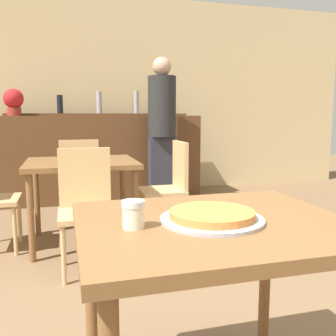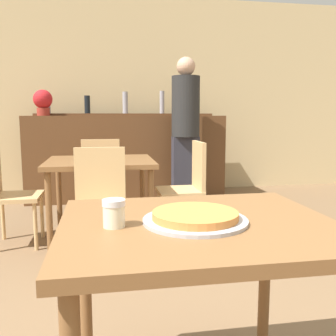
% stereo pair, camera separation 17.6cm
% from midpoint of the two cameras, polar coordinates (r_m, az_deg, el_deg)
% --- Properties ---
extents(wall_back, '(8.00, 0.05, 2.80)m').
position_cam_midpoint_polar(wall_back, '(5.56, -11.74, 10.73)').
color(wall_back, '#D1B784').
rests_on(wall_back, ground_plane).
extents(dining_table_near, '(0.91, 0.77, 0.78)m').
position_cam_midpoint_polar(dining_table_near, '(1.29, 3.04, -12.24)').
color(dining_table_near, brown).
rests_on(dining_table_near, ground_plane).
extents(dining_table_far, '(0.93, 0.81, 0.73)m').
position_cam_midpoint_polar(dining_table_far, '(3.35, -14.50, -0.44)').
color(dining_table_far, brown).
rests_on(dining_table_far, ground_plane).
extents(bar_counter, '(2.60, 0.56, 1.12)m').
position_cam_midpoint_polar(bar_counter, '(5.08, -11.08, 1.51)').
color(bar_counter, brown).
rests_on(bar_counter, ground_plane).
extents(bar_back_shelf, '(2.39, 0.24, 0.34)m').
position_cam_midpoint_polar(bar_back_shelf, '(5.19, -11.48, 8.43)').
color(bar_back_shelf, brown).
rests_on(bar_back_shelf, bar_counter).
extents(chair_far_side_front, '(0.40, 0.40, 0.88)m').
position_cam_midpoint_polar(chair_far_side_front, '(2.81, -14.15, -4.94)').
color(chair_far_side_front, tan).
rests_on(chair_far_side_front, ground_plane).
extents(chair_far_side_back, '(0.40, 0.40, 0.88)m').
position_cam_midpoint_polar(chair_far_side_back, '(3.94, -14.60, -1.26)').
color(chair_far_side_back, tan).
rests_on(chair_far_side_back, ground_plane).
extents(chair_far_side_right, '(0.40, 0.40, 0.88)m').
position_cam_midpoint_polar(chair_far_side_right, '(3.48, -1.17, -2.21)').
color(chair_far_side_right, tan).
rests_on(chair_far_side_right, ground_plane).
extents(pizza_tray, '(0.34, 0.34, 0.04)m').
position_cam_midpoint_polar(pizza_tray, '(1.24, 2.65, -7.43)').
color(pizza_tray, '#A3A3A8').
rests_on(pizza_tray, dining_table_near).
extents(cheese_shaker, '(0.07, 0.07, 0.09)m').
position_cam_midpoint_polar(cheese_shaker, '(1.17, -9.62, -7.01)').
color(cheese_shaker, beige).
rests_on(cheese_shaker, dining_table_near).
extents(person_standing, '(0.34, 0.34, 1.81)m').
position_cam_midpoint_polar(person_standing, '(4.59, -2.02, 6.36)').
color(person_standing, '#2D2D38').
rests_on(person_standing, ground_plane).
extents(potted_plant, '(0.24, 0.24, 0.33)m').
position_cam_midpoint_polar(potted_plant, '(5.03, -23.43, 9.41)').
color(potted_plant, maroon).
rests_on(potted_plant, bar_counter).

